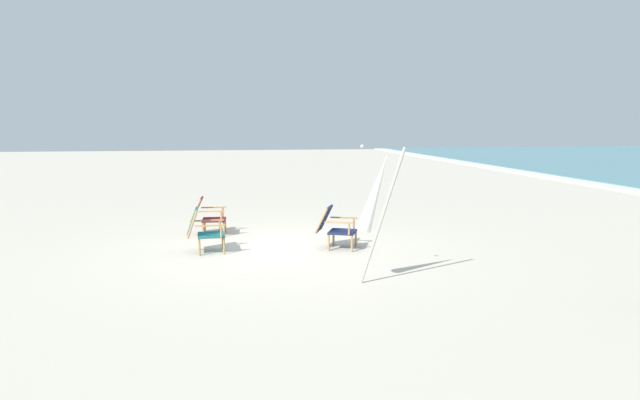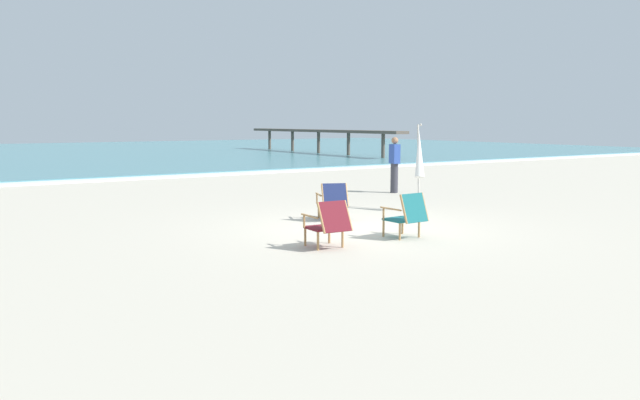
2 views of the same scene
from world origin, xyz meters
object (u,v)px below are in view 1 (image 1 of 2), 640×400
at_px(beach_chair_back_right, 206,215).
at_px(umbrella_furled_white, 376,194).
at_px(beach_chair_back_left, 334,226).
at_px(beach_chair_front_left, 203,229).

xyz_separation_m(beach_chair_back_right, umbrella_furled_white, (4.20, 2.52, 0.90)).
bearing_deg(umbrella_furled_white, beach_chair_back_left, -177.22).
bearing_deg(beach_chair_back_right, beach_chair_front_left, -0.30).
relative_size(beach_chair_front_left, beach_chair_back_left, 0.92).
height_order(beach_chair_front_left, beach_chair_back_right, beach_chair_front_left).
bearing_deg(beach_chair_back_left, umbrella_furled_white, 2.78).
height_order(beach_chair_back_right, umbrella_furled_white, umbrella_furled_white).
height_order(beach_chair_front_left, umbrella_furled_white, umbrella_furled_white).
bearing_deg(umbrella_furled_white, beach_chair_back_right, -149.03).
xyz_separation_m(beach_chair_back_left, umbrella_furled_white, (2.50, 0.12, 0.90)).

